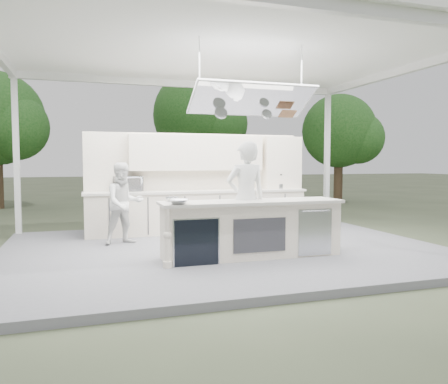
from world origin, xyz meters
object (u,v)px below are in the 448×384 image
object	(u,v)px
back_counter	(199,211)
sous_chef	(124,203)
head_chef	(246,198)
demo_island	(251,229)

from	to	relation	value
back_counter	sous_chef	xyz separation A→B (m)	(-1.75, -0.97, 0.32)
head_chef	sous_chef	xyz separation A→B (m)	(-1.92, 1.63, -0.18)
demo_island	back_counter	xyz separation A→B (m)	(-0.18, 2.81, 0.00)
head_chef	sous_chef	world-z (taller)	head_chef
demo_island	head_chef	size ratio (longest dim) A/B	1.59
back_counter	sous_chef	distance (m)	2.03
demo_island	head_chef	distance (m)	0.54
demo_island	sous_chef	world-z (taller)	sous_chef
demo_island	sous_chef	bearing A→B (deg)	136.31
demo_island	head_chef	world-z (taller)	head_chef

